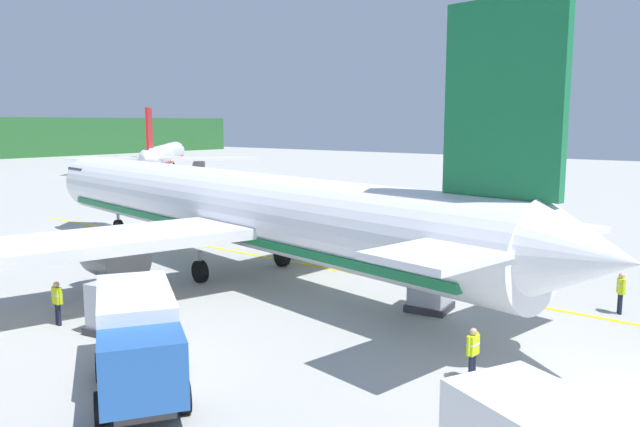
{
  "coord_description": "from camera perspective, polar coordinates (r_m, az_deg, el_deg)",
  "views": [
    {
      "loc": [
        -19.26,
        -2.72,
        7.9
      ],
      "look_at": [
        5.96,
        17.2,
        3.17
      ],
      "focal_mm": 34.95,
      "sensor_mm": 36.0,
      "label": 1
    }
  ],
  "objects": [
    {
      "name": "airliner_foreground",
      "position": [
        33.22,
        -8.06,
        0.49
      ],
      "size": [
        34.51,
        41.58,
        11.9
      ],
      "color": "white",
      "rests_on": "ground"
    },
    {
      "name": "airliner_mid_apron",
      "position": [
        98.92,
        -14.1,
        5.16
      ],
      "size": [
        26.55,
        26.32,
        9.78
      ],
      "color": "white",
      "rests_on": "ground"
    },
    {
      "name": "service_truck_fuel",
      "position": [
        19.66,
        -16.38,
        -10.78
      ],
      "size": [
        5.37,
        6.68,
        2.79
      ],
      "color": "#2659A5",
      "rests_on": "ground"
    },
    {
      "name": "service_truck_baggage",
      "position": [
        33.76,
        14.43,
        -3.39
      ],
      "size": [
        6.97,
        3.72,
        2.69
      ],
      "color": "yellow",
      "rests_on": "ground"
    },
    {
      "name": "cargo_container_near",
      "position": [
        26.82,
        10.01,
        -6.76
      ],
      "size": [
        1.91,
        1.91,
        2.03
      ],
      "color": "#333338",
      "rests_on": "ground"
    },
    {
      "name": "cargo_container_mid",
      "position": [
        25.01,
        -18.31,
        -8.11
      ],
      "size": [
        1.96,
        1.96,
        2.08
      ],
      "color": "#333338",
      "rests_on": "ground"
    },
    {
      "name": "crew_marshaller",
      "position": [
        28.76,
        25.83,
        -6.29
      ],
      "size": [
        0.56,
        0.43,
        1.75
      ],
      "color": "#191E33",
      "rests_on": "ground"
    },
    {
      "name": "crew_loader_left",
      "position": [
        20.07,
        13.81,
        -12.01
      ],
      "size": [
        0.63,
        0.26,
        1.68
      ],
      "color": "#191E33",
      "rests_on": "ground"
    },
    {
      "name": "crew_loader_right",
      "position": [
        26.57,
        -22.92,
        -7.26
      ],
      "size": [
        0.24,
        0.63,
        1.76
      ],
      "color": "#191E33",
      "rests_on": "ground"
    },
    {
      "name": "apron_guide_line",
      "position": [
        33.56,
        1.75,
        -5.24
      ],
      "size": [
        0.3,
        60.0,
        0.01
      ],
      "primitive_type": "cube",
      "color": "yellow",
      "rests_on": "ground"
    }
  ]
}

